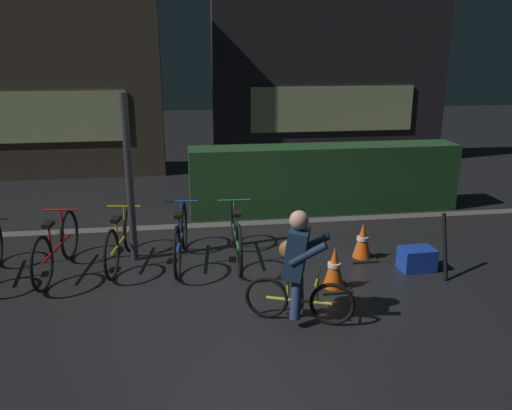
{
  "coord_description": "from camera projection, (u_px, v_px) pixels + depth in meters",
  "views": [
    {
      "loc": [
        -0.73,
        -5.77,
        2.81
      ],
      "look_at": [
        0.2,
        0.6,
        0.9
      ],
      "focal_mm": 36.78,
      "sensor_mm": 36.0,
      "label": 1
    }
  ],
  "objects": [
    {
      "name": "traffic_cone_near",
      "position": [
        334.0,
        269.0,
        6.35
      ],
      "size": [
        0.36,
        0.36,
        0.54
      ],
      "color": "black",
      "rests_on": "ground"
    },
    {
      "name": "storefront_left",
      "position": [
        40.0,
        73.0,
        11.37
      ],
      "size": [
        5.16,
        0.54,
        4.66
      ],
      "color": "#42382D",
      "rests_on": "ground"
    },
    {
      "name": "sidewalk_curb",
      "position": [
        229.0,
        227.0,
        8.44
      ],
      "size": [
        12.0,
        0.24,
        0.12
      ],
      "primitive_type": "cube",
      "color": "#56544F",
      "rests_on": "ground"
    },
    {
      "name": "blue_crate",
      "position": [
        417.0,
        259.0,
        6.94
      ],
      "size": [
        0.45,
        0.33,
        0.3
      ],
      "primitive_type": "cube",
      "rotation": [
        0.0,
        0.0,
        0.03
      ],
      "color": "#193DB7",
      "rests_on": "ground"
    },
    {
      "name": "storefront_right",
      "position": [
        331.0,
        69.0,
        12.96
      ],
      "size": [
        5.88,
        0.54,
        4.71
      ],
      "color": "#262328",
      "rests_on": "ground"
    },
    {
      "name": "street_post",
      "position": [
        129.0,
        180.0,
        6.99
      ],
      "size": [
        0.1,
        0.1,
        2.29
      ],
      "primitive_type": "cylinder",
      "color": "#2D2D33",
      "rests_on": "ground"
    },
    {
      "name": "parked_bike_left_mid",
      "position": [
        56.0,
        247.0,
        6.77
      ],
      "size": [
        0.46,
        1.71,
        0.79
      ],
      "rotation": [
        0.0,
        0.0,
        1.45
      ],
      "color": "black",
      "rests_on": "ground"
    },
    {
      "name": "hedge_row",
      "position": [
        324.0,
        178.0,
        9.4
      ],
      "size": [
        4.8,
        0.7,
        1.19
      ],
      "primitive_type": "cube",
      "color": "#214723",
      "rests_on": "ground"
    },
    {
      "name": "parked_bike_center_left",
      "position": [
        121.0,
        240.0,
        7.07
      ],
      "size": [
        0.46,
        1.62,
        0.75
      ],
      "rotation": [
        0.0,
        0.0,
        1.42
      ],
      "color": "black",
      "rests_on": "ground"
    },
    {
      "name": "closed_umbrella",
      "position": [
        445.0,
        246.0,
        6.66
      ],
      "size": [
        0.08,
        0.32,
        0.82
      ],
      "primitive_type": "cylinder",
      "rotation": [
        0.0,
        0.32,
        1.49
      ],
      "color": "black",
      "rests_on": "ground"
    },
    {
      "name": "ground_plane",
      "position": [
        247.0,
        290.0,
        6.38
      ],
      "size": [
        40.0,
        40.0,
        0.0
      ],
      "primitive_type": "plane",
      "color": "black"
    },
    {
      "name": "parked_bike_center_right",
      "position": [
        181.0,
        237.0,
        7.11
      ],
      "size": [
        0.46,
        1.75,
        0.8
      ],
      "rotation": [
        0.0,
        0.0,
        1.48
      ],
      "color": "black",
      "rests_on": "ground"
    },
    {
      "name": "cyclist",
      "position": [
        298.0,
        266.0,
        5.51
      ],
      "size": [
        1.13,
        0.64,
        1.25
      ],
      "rotation": [
        0.0,
        0.0,
        -0.37
      ],
      "color": "black",
      "rests_on": "ground"
    },
    {
      "name": "traffic_cone_far",
      "position": [
        362.0,
        242.0,
        7.27
      ],
      "size": [
        0.36,
        0.36,
        0.53
      ],
      "color": "black",
      "rests_on": "ground"
    },
    {
      "name": "parked_bike_right_mid",
      "position": [
        236.0,
        235.0,
        7.2
      ],
      "size": [
        0.46,
        1.73,
        0.8
      ],
      "rotation": [
        0.0,
        0.0,
        1.54
      ],
      "color": "black",
      "rests_on": "ground"
    }
  ]
}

